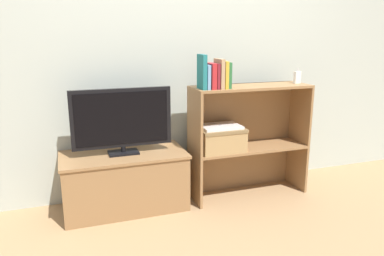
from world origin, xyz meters
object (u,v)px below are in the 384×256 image
(book_skyblue, at_px, (206,77))
(book_forest, at_px, (227,75))
(tv, at_px, (122,119))
(tv_stand, at_px, (125,181))
(storage_basket_left, at_px, (220,138))
(book_tan, at_px, (219,74))
(laptop, at_px, (220,126))
(book_maroon, at_px, (215,76))
(book_crimson, at_px, (211,76))
(book_mustard, at_px, (223,75))
(baby_monitor, at_px, (297,77))
(book_teal, at_px, (202,72))

(book_skyblue, relative_size, book_forest, 0.92)
(tv, bearing_deg, tv_stand, 90.00)
(storage_basket_left, bearing_deg, tv, 174.01)
(book_tan, height_order, laptop, book_tan)
(book_maroon, xyz_separation_m, storage_basket_left, (0.06, 0.04, -0.49))
(tv, distance_m, book_crimson, 0.72)
(tv_stand, relative_size, book_mustard, 4.58)
(book_tan, height_order, storage_basket_left, book_tan)
(baby_monitor, bearing_deg, book_skyblue, -176.27)
(book_skyblue, distance_m, baby_monitor, 0.82)
(tv_stand, relative_size, book_tan, 4.25)
(book_teal, height_order, laptop, book_teal)
(book_forest, distance_m, storage_basket_left, 0.49)
(tv, height_order, book_maroon, book_maroon)
(book_maroon, relative_size, book_mustard, 0.92)
(book_skyblue, distance_m, book_mustard, 0.14)
(book_mustard, bearing_deg, storage_basket_left, 89.55)
(book_teal, bearing_deg, book_mustard, 0.00)
(book_skyblue, distance_m, storage_basket_left, 0.50)
(book_crimson, bearing_deg, tv_stand, 169.66)
(baby_monitor, bearing_deg, tv_stand, 177.40)
(book_mustard, bearing_deg, book_maroon, 180.00)
(book_maroon, bearing_deg, book_tan, 0.00)
(storage_basket_left, bearing_deg, book_skyblue, -164.22)
(book_teal, height_order, book_tan, book_teal)
(book_tan, bearing_deg, storage_basket_left, 49.54)
(book_tan, relative_size, laptop, 0.70)
(book_tan, relative_size, book_forest, 1.14)
(tv, distance_m, storage_basket_left, 0.77)
(book_forest, distance_m, laptop, 0.40)
(book_maroon, distance_m, book_tan, 0.03)
(book_mustard, distance_m, laptop, 0.41)
(book_mustard, bearing_deg, laptop, 89.55)
(book_teal, height_order, book_crimson, book_teal)
(book_teal, relative_size, book_forest, 1.31)
(tv_stand, relative_size, book_forest, 4.83)
(tv, distance_m, book_tan, 0.79)
(book_forest, height_order, baby_monitor, book_forest)
(book_maroon, height_order, book_forest, book_forest)
(tv, distance_m, book_mustard, 0.82)
(book_tan, height_order, baby_monitor, book_tan)
(tv, distance_m, baby_monitor, 1.45)
(book_crimson, relative_size, book_maroon, 1.01)
(book_skyblue, bearing_deg, book_forest, -0.00)
(book_forest, relative_size, laptop, 0.62)
(book_tan, bearing_deg, laptop, 49.54)
(tv, height_order, book_forest, book_forest)
(book_teal, distance_m, laptop, 0.46)
(tv, xyz_separation_m, baby_monitor, (1.43, -0.06, 0.26))
(tv, bearing_deg, book_mustard, -8.89)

